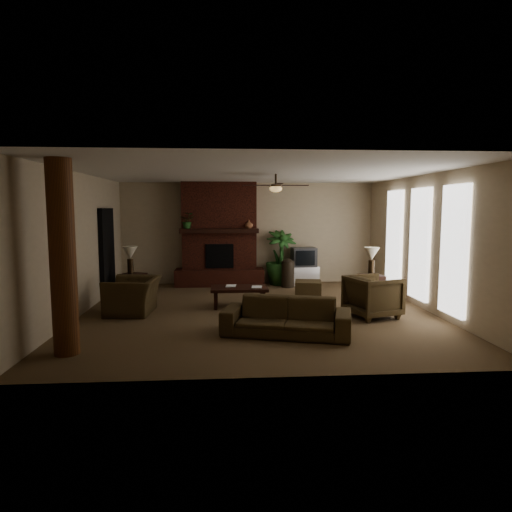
{
  "coord_description": "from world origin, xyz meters",
  "views": [
    {
      "loc": [
        -0.65,
        -8.75,
        2.11
      ],
      "look_at": [
        0.0,
        0.4,
        1.1
      ],
      "focal_mm": 30.79,
      "sensor_mm": 36.0,
      "label": 1
    }
  ],
  "objects": [
    {
      "name": "book_b",
      "position": [
        -0.09,
        0.38,
        0.58
      ],
      "size": [
        0.21,
        0.05,
        0.29
      ],
      "primitive_type": "imported",
      "rotation": [
        0.0,
        0.0,
        -0.12
      ],
      "color": "#999999",
      "rests_on": "coffee_table"
    },
    {
      "name": "mantel_vase",
      "position": [
        -0.0,
        2.99,
        1.67
      ],
      "size": [
        0.28,
        0.28,
        0.22
      ],
      "primitive_type": "imported",
      "rotation": [
        0.0,
        0.0,
        0.3
      ],
      "color": "#905839",
      "rests_on": "fireplace"
    },
    {
      "name": "lamp_left",
      "position": [
        -2.9,
        1.79,
        1.0
      ],
      "size": [
        0.45,
        0.45,
        0.65
      ],
      "color": "black",
      "rests_on": "side_table_left"
    },
    {
      "name": "book_a",
      "position": [
        -0.64,
        0.52,
        0.57
      ],
      "size": [
        0.22,
        0.05,
        0.29
      ],
      "primitive_type": "imported",
      "rotation": [
        0.0,
        0.0,
        -0.09
      ],
      "color": "#999999",
      "rests_on": "coffee_table"
    },
    {
      "name": "floor_plant",
      "position": [
        0.87,
        3.15,
        0.42
      ],
      "size": [
        1.23,
        1.67,
        0.84
      ],
      "primitive_type": "imported",
      "rotation": [
        0.0,
        0.0,
        0.29
      ],
      "color": "#265221",
      "rests_on": "ground"
    },
    {
      "name": "lamp_right",
      "position": [
        2.75,
        1.13,
        1.0
      ],
      "size": [
        0.43,
        0.43,
        0.65
      ],
      "color": "black",
      "rests_on": "side_table_right"
    },
    {
      "name": "floor_vase",
      "position": [
        1.02,
        2.72,
        0.43
      ],
      "size": [
        0.34,
        0.34,
        0.77
      ],
      "color": "black",
      "rests_on": "ground"
    },
    {
      "name": "tv",
      "position": [
        1.52,
        3.14,
        0.76
      ],
      "size": [
        0.68,
        0.57,
        0.52
      ],
      "color": "#3D3D40",
      "rests_on": "tv_stand"
    },
    {
      "name": "mantel_plant",
      "position": [
        -1.64,
        3.02,
        1.72
      ],
      "size": [
        0.42,
        0.46,
        0.33
      ],
      "primitive_type": "imported",
      "rotation": [
        0.0,
        0.0,
        -0.1
      ],
      "color": "#265221",
      "rests_on": "fireplace"
    },
    {
      "name": "doorway",
      "position": [
        -3.44,
        1.8,
        1.05
      ],
      "size": [
        0.1,
        1.0,
        2.1
      ],
      "primitive_type": "cube",
      "color": "black",
      "rests_on": "ground"
    },
    {
      "name": "side_table_right",
      "position": [
        2.76,
        1.16,
        0.28
      ],
      "size": [
        0.54,
        0.54,
        0.55
      ],
      "primitive_type": "cube",
      "rotation": [
        0.0,
        0.0,
        0.07
      ],
      "color": "black",
      "rests_on": "ground"
    },
    {
      "name": "coffee_table",
      "position": [
        -0.35,
        0.47,
        0.37
      ],
      "size": [
        1.2,
        0.7,
        0.43
      ],
      "color": "black",
      "rests_on": "ground"
    },
    {
      "name": "windows",
      "position": [
        3.45,
        0.2,
        1.35
      ],
      "size": [
        0.08,
        3.65,
        2.35
      ],
      "color": "white",
      "rests_on": "ground"
    },
    {
      "name": "armchair_left",
      "position": [
        -2.5,
        0.05,
        0.48
      ],
      "size": [
        0.79,
        1.14,
        0.95
      ],
      "primitive_type": "imported",
      "rotation": [
        0.0,
        0.0,
        -1.64
      ],
      "color": "#3F311B",
      "rests_on": "ground"
    },
    {
      "name": "ottoman",
      "position": [
        1.29,
        1.28,
        0.2
      ],
      "size": [
        0.69,
        0.69,
        0.4
      ],
      "primitive_type": "cube",
      "rotation": [
        0.0,
        0.0,
        -0.17
      ],
      "color": "#3F311B",
      "rests_on": "ground"
    },
    {
      "name": "log_column",
      "position": [
        -2.95,
        -2.4,
        1.4
      ],
      "size": [
        0.36,
        0.36,
        2.8
      ],
      "primitive_type": "cylinder",
      "color": "#5C3117",
      "rests_on": "ground"
    },
    {
      "name": "sofa",
      "position": [
        0.36,
        -1.68,
        0.41
      ],
      "size": [
        2.19,
        1.16,
        0.82
      ],
      "primitive_type": "imported",
      "rotation": [
        0.0,
        0.0,
        -0.27
      ],
      "color": "#3F311B",
      "rests_on": "ground"
    },
    {
      "name": "room_shell",
      "position": [
        0.0,
        0.0,
        1.4
      ],
      "size": [
        7.0,
        7.0,
        7.0
      ],
      "color": "brown",
      "rests_on": "ground"
    },
    {
      "name": "tv_stand",
      "position": [
        1.47,
        3.15,
        0.25
      ],
      "size": [
        0.95,
        0.7,
        0.5
      ],
      "primitive_type": "cube",
      "rotation": [
        0.0,
        0.0,
        0.26
      ],
      "color": "silver",
      "rests_on": "ground"
    },
    {
      "name": "fireplace",
      "position": [
        -0.8,
        3.22,
        1.16
      ],
      "size": [
        2.4,
        0.7,
        2.8
      ],
      "color": "#4F1F15",
      "rests_on": "ground"
    },
    {
      "name": "armchair_right",
      "position": [
        2.2,
        -0.59,
        0.45
      ],
      "size": [
        1.04,
        1.08,
        0.89
      ],
      "primitive_type": "imported",
      "rotation": [
        0.0,
        0.0,
        1.89
      ],
      "color": "#3F311B",
      "rests_on": "ground"
    },
    {
      "name": "ceiling_fan",
      "position": [
        0.4,
        0.3,
        2.53
      ],
      "size": [
        1.35,
        1.35,
        0.37
      ],
      "color": "black",
      "rests_on": "ceiling"
    },
    {
      "name": "side_table_left",
      "position": [
        -2.85,
        1.76,
        0.28
      ],
      "size": [
        0.66,
        0.66,
        0.55
      ],
      "primitive_type": "cube",
      "rotation": [
        0.0,
        0.0,
        -0.41
      ],
      "color": "black",
      "rests_on": "ground"
    }
  ]
}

